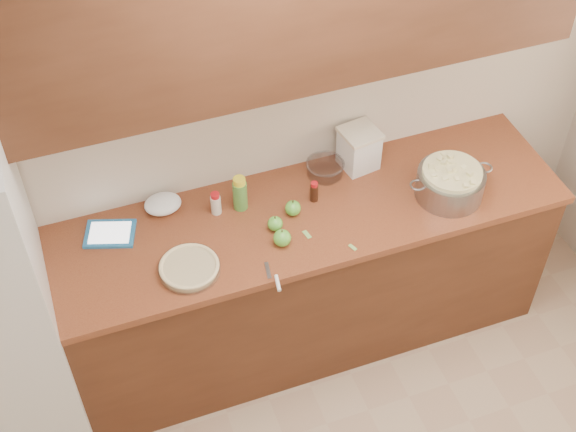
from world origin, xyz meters
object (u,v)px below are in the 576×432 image
object	(u,v)px
pie	(189,268)
flour_canister	(359,148)
colander	(450,183)
tablet	(110,234)

from	to	relation	value
pie	flour_canister	distance (m)	1.03
colander	tablet	world-z (taller)	colander
pie	colander	bearing A→B (deg)	1.97
flour_canister	tablet	xyz separation A→B (m)	(-1.23, -0.05, -0.10)
pie	tablet	distance (m)	0.43
pie	tablet	xyz separation A→B (m)	(-0.28, 0.33, -0.01)
colander	tablet	bearing A→B (deg)	169.59
tablet	flour_canister	bearing A→B (deg)	20.67
tablet	colander	bearing A→B (deg)	7.90
pie	flour_canister	size ratio (longest dim) A/B	1.26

